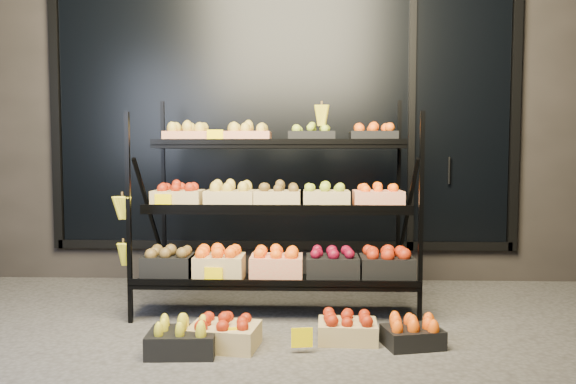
{
  "coord_description": "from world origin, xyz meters",
  "views": [
    {
      "loc": [
        0.24,
        -3.71,
        1.21
      ],
      "look_at": [
        0.09,
        0.55,
        0.92
      ],
      "focal_mm": 35.0,
      "sensor_mm": 36.0,
      "label": 1
    }
  ],
  "objects_px": {
    "display_rack": "(276,208)",
    "floor_crate_midleft": "(182,338)",
    "floor_crate_left": "(224,332)",
    "floor_crate_midright": "(348,327)"
  },
  "relations": [
    {
      "from": "floor_crate_left",
      "to": "display_rack",
      "type": "bearing_deg",
      "value": 81.7
    },
    {
      "from": "floor_crate_midleft",
      "to": "floor_crate_midright",
      "type": "relative_size",
      "value": 1.1
    },
    {
      "from": "floor_crate_left",
      "to": "floor_crate_midright",
      "type": "distance_m",
      "value": 0.79
    },
    {
      "from": "floor_crate_left",
      "to": "floor_crate_midright",
      "type": "xyz_separation_m",
      "value": [
        0.78,
        0.14,
        -0.01
      ]
    },
    {
      "from": "display_rack",
      "to": "floor_crate_midright",
      "type": "xyz_separation_m",
      "value": [
        0.5,
        -0.76,
        -0.7
      ]
    },
    {
      "from": "floor_crate_left",
      "to": "floor_crate_midleft",
      "type": "bearing_deg",
      "value": -145.47
    },
    {
      "from": "display_rack",
      "to": "floor_crate_midleft",
      "type": "relative_size",
      "value": 5.18
    },
    {
      "from": "display_rack",
      "to": "floor_crate_midleft",
      "type": "distance_m",
      "value": 1.33
    },
    {
      "from": "display_rack",
      "to": "floor_crate_left",
      "type": "bearing_deg",
      "value": -106.83
    },
    {
      "from": "display_rack",
      "to": "floor_crate_midright",
      "type": "relative_size",
      "value": 5.67
    }
  ]
}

